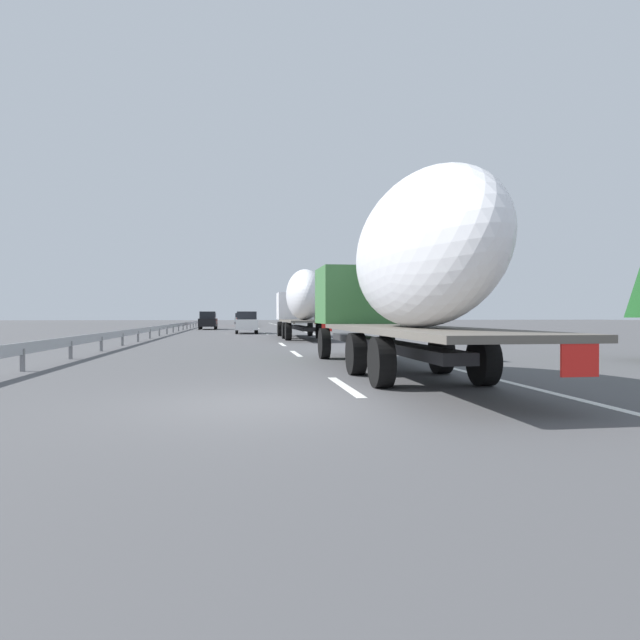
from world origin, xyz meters
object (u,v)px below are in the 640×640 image
at_px(car_red_compact, 242,319).
at_px(road_sign, 308,310).
at_px(truck_lead, 302,301).
at_px(car_black_suv, 208,320).
at_px(car_white_van, 247,322).
at_px(truck_trailing, 402,270).
at_px(car_silver_hatch, 240,318).

bearing_deg(car_red_compact, road_sign, -162.76).
distance_m(truck_lead, road_sign, 21.78).
bearing_deg(car_black_suv, car_white_van, -164.09).
distance_m(truck_lead, car_white_van, 11.21).
bearing_deg(car_black_suv, car_red_compact, -11.26).
height_order(truck_lead, truck_trailing, truck_trailing).
bearing_deg(car_white_van, truck_lead, -162.31).
xyz_separation_m(truck_trailing, car_white_van, (32.00, 3.38, -1.68)).
relative_size(truck_lead, car_silver_hatch, 2.63).
distance_m(truck_lead, car_silver_hatch, 64.72).
bearing_deg(car_red_compact, car_black_suv, 168.74).
bearing_deg(truck_trailing, car_silver_hatch, 2.56).
distance_m(car_silver_hatch, car_white_van, 54.01).
relative_size(truck_lead, truck_trailing, 0.89).
xyz_separation_m(truck_trailing, road_sign, (42.97, -3.10, -0.50)).
height_order(car_black_suv, road_sign, road_sign).
relative_size(car_red_compact, car_white_van, 1.07).
distance_m(car_silver_hatch, car_black_suv, 40.56).
xyz_separation_m(truck_trailing, car_silver_hatch, (86.00, 3.84, -1.63)).
distance_m(truck_trailing, car_red_compact, 64.43).
distance_m(truck_trailing, road_sign, 43.08).
height_order(car_silver_hatch, car_black_suv, car_silver_hatch).
bearing_deg(car_silver_hatch, car_red_compact, -179.15).
height_order(car_red_compact, car_white_van, car_red_compact).
bearing_deg(car_silver_hatch, car_black_suv, 175.19).
relative_size(truck_trailing, car_red_compact, 2.92).
bearing_deg(truck_lead, car_white_van, 17.69).
xyz_separation_m(truck_lead, car_red_compact, (42.89, 3.52, -1.46)).
height_order(car_red_compact, car_black_suv, car_red_compact).
height_order(truck_trailing, car_black_suv, truck_trailing).
bearing_deg(truck_lead, road_sign, -8.19).
bearing_deg(car_red_compact, car_white_van, -179.74).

